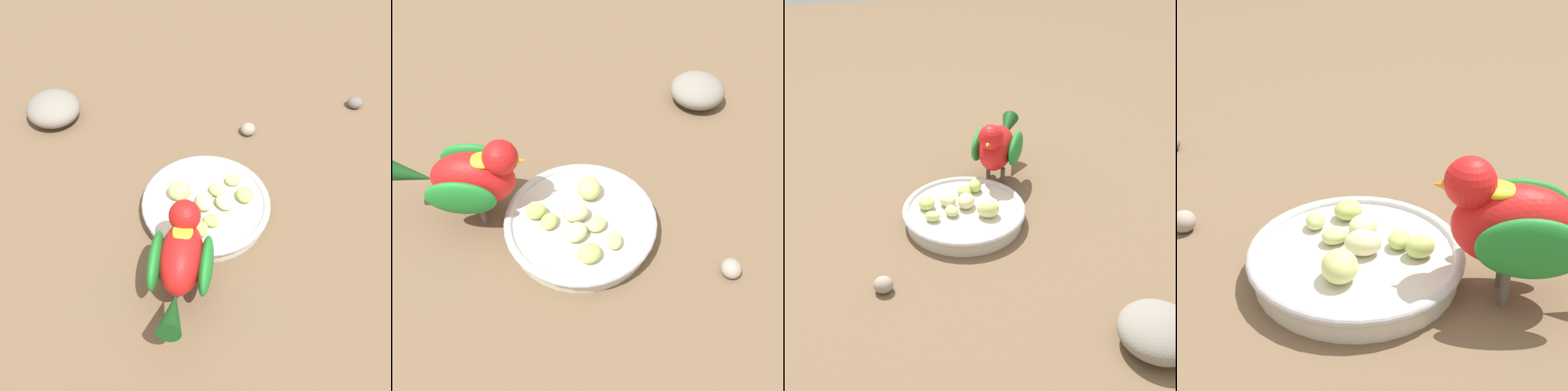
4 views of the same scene
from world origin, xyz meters
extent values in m
plane|color=brown|center=(0.00, 0.00, 0.00)|extent=(4.00, 4.00, 0.00)
cylinder|color=beige|center=(-0.02, -0.02, 0.01)|extent=(0.20, 0.20, 0.03)
torus|color=#B7BABF|center=(-0.02, -0.02, 0.03)|extent=(0.21, 0.21, 0.01)
ellipsoid|color=beige|center=(-0.01, -0.03, 0.04)|extent=(0.04, 0.04, 0.02)
ellipsoid|color=#C6D17A|center=(-0.05, -0.06, 0.04)|extent=(0.05, 0.05, 0.03)
ellipsoid|color=#B2CC66|center=(0.02, -0.03, 0.03)|extent=(0.03, 0.03, 0.02)
ellipsoid|color=#C6D17A|center=(-0.03, 0.00, 0.03)|extent=(0.03, 0.02, 0.02)
ellipsoid|color=#C6D17A|center=(-0.04, 0.03, 0.03)|extent=(0.03, 0.03, 0.02)
ellipsoid|color=#B2CC66|center=(0.03, -0.06, 0.04)|extent=(0.03, 0.03, 0.02)
ellipsoid|color=#B2CC66|center=(0.00, 0.04, 0.04)|extent=(0.03, 0.03, 0.02)
ellipsoid|color=beige|center=(0.00, 0.00, 0.04)|extent=(0.04, 0.04, 0.02)
cylinder|color=#59544C|center=(0.08, -0.13, 0.02)|extent=(0.01, 0.01, 0.04)
cylinder|color=#59544C|center=(0.10, -0.10, 0.02)|extent=(0.01, 0.01, 0.04)
ellipsoid|color=red|center=(0.09, -0.12, 0.08)|extent=(0.13, 0.11, 0.08)
ellipsoid|color=#1E7F2D|center=(0.08, -0.15, 0.08)|extent=(0.09, 0.07, 0.06)
ellipsoid|color=#1E7F2D|center=(0.12, -0.09, 0.08)|extent=(0.09, 0.07, 0.06)
cone|color=#144719|center=(0.17, -0.16, 0.08)|extent=(0.08, 0.07, 0.05)
sphere|color=red|center=(0.06, -0.09, 0.12)|extent=(0.06, 0.06, 0.05)
cone|color=orange|center=(0.04, -0.08, 0.11)|extent=(0.03, 0.03, 0.02)
ellipsoid|color=yellow|center=(0.08, -0.11, 0.11)|extent=(0.05, 0.04, 0.01)
ellipsoid|color=gray|center=(-0.35, -0.19, 0.03)|extent=(0.14, 0.14, 0.05)
ellipsoid|color=slate|center=(-0.14, 0.36, 0.01)|extent=(0.04, 0.04, 0.02)
ellipsoid|color=gray|center=(-0.16, 0.13, 0.01)|extent=(0.04, 0.04, 0.02)
camera|label=1|loc=(0.48, -0.27, 0.71)|focal=49.30mm
camera|label=2|loc=(0.13, 0.28, 0.47)|focal=37.13mm
camera|label=3|loc=(-0.71, 0.14, 0.50)|focal=45.32mm
camera|label=4|loc=(-0.20, -0.44, 0.34)|focal=52.10mm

